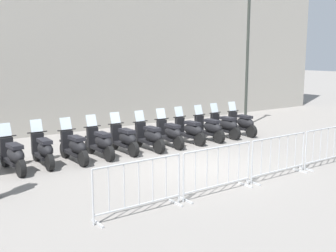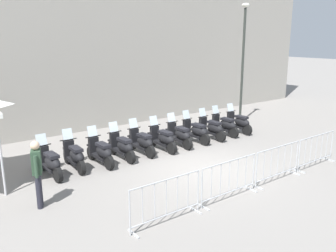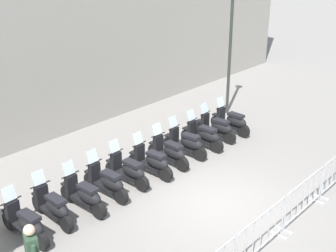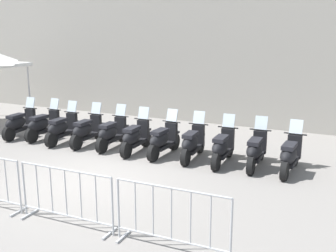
# 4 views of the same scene
# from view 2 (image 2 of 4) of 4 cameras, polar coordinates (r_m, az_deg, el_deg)

# --- Properties ---
(ground_plane) EXTENTS (120.00, 120.00, 0.00)m
(ground_plane) POSITION_cam_2_polar(r_m,az_deg,el_deg) (11.66, 6.15, -6.86)
(ground_plane) COLOR gray
(building_facade) EXTENTS (28.09, 4.13, 11.10)m
(building_facade) POSITION_cam_2_polar(r_m,az_deg,el_deg) (17.67, -12.39, 18.30)
(building_facade) COLOR #9E998E
(building_facade) RESTS_ON ground
(motorcycle_0) EXTENTS (0.59, 1.72, 1.24)m
(motorcycle_0) POSITION_cam_2_polar(r_m,az_deg,el_deg) (11.38, -18.48, -5.62)
(motorcycle_0) COLOR black
(motorcycle_0) RESTS_ON ground
(motorcycle_1) EXTENTS (0.56, 1.72, 1.24)m
(motorcycle_1) POSITION_cam_2_polar(r_m,az_deg,el_deg) (11.78, -14.82, -4.70)
(motorcycle_1) COLOR black
(motorcycle_1) RESTS_ON ground
(motorcycle_2) EXTENTS (0.56, 1.73, 1.24)m
(motorcycle_2) POSITION_cam_2_polar(r_m,az_deg,el_deg) (11.98, -10.77, -4.14)
(motorcycle_2) COLOR black
(motorcycle_2) RESTS_ON ground
(motorcycle_3) EXTENTS (0.56, 1.73, 1.24)m
(motorcycle_3) POSITION_cam_2_polar(r_m,az_deg,el_deg) (12.43, -7.42, -3.34)
(motorcycle_3) COLOR black
(motorcycle_3) RESTS_ON ground
(motorcycle_4) EXTENTS (0.56, 1.73, 1.24)m
(motorcycle_4) POSITION_cam_2_polar(r_m,az_deg,el_deg) (12.89, -4.25, -2.62)
(motorcycle_4) COLOR black
(motorcycle_4) RESTS_ON ground
(motorcycle_5) EXTENTS (0.56, 1.73, 1.24)m
(motorcycle_5) POSITION_cam_2_polar(r_m,az_deg,el_deg) (13.27, -0.88, -2.10)
(motorcycle_5) COLOR black
(motorcycle_5) RESTS_ON ground
(motorcycle_6) EXTENTS (0.56, 1.72, 1.24)m
(motorcycle_6) POSITION_cam_2_polar(r_m,az_deg,el_deg) (13.80, 1.84, -1.46)
(motorcycle_6) COLOR black
(motorcycle_6) RESTS_ON ground
(motorcycle_7) EXTENTS (0.58, 1.73, 1.24)m
(motorcycle_7) POSITION_cam_2_polar(r_m,az_deg,el_deg) (14.36, 4.43, -0.88)
(motorcycle_7) COLOR black
(motorcycle_7) RESTS_ON ground
(motorcycle_8) EXTENTS (0.56, 1.73, 1.24)m
(motorcycle_8) POSITION_cam_2_polar(r_m,az_deg,el_deg) (14.89, 7.00, -0.40)
(motorcycle_8) COLOR black
(motorcycle_8) RESTS_ON ground
(motorcycle_9) EXTENTS (0.56, 1.73, 1.24)m
(motorcycle_9) POSITION_cam_2_polar(r_m,az_deg,el_deg) (15.54, 9.06, 0.14)
(motorcycle_9) COLOR black
(motorcycle_9) RESTS_ON ground
(motorcycle_10) EXTENTS (0.56, 1.72, 1.24)m
(motorcycle_10) POSITION_cam_2_polar(r_m,az_deg,el_deg) (16.11, 11.29, 0.54)
(motorcycle_10) COLOR black
(motorcycle_10) RESTS_ON ground
(barrier_segment_0) EXTENTS (1.97, 0.55, 1.07)m
(barrier_segment_0) POSITION_cam_2_polar(r_m,az_deg,el_deg) (8.23, -0.27, -12.05)
(barrier_segment_0) COLOR #B2B5B7
(barrier_segment_0) RESTS_ON ground
(barrier_segment_1) EXTENTS (1.97, 0.55, 1.07)m
(barrier_segment_1) POSITION_cam_2_polar(r_m,az_deg,el_deg) (9.50, 9.83, -8.59)
(barrier_segment_1) COLOR #B2B5B7
(barrier_segment_1) RESTS_ON ground
(barrier_segment_2) EXTENTS (1.97, 0.55, 1.07)m
(barrier_segment_2) POSITION_cam_2_polar(r_m,az_deg,el_deg) (11.00, 17.25, -5.83)
(barrier_segment_2) COLOR #B2B5B7
(barrier_segment_2) RESTS_ON ground
(barrier_segment_3) EXTENTS (1.97, 0.55, 1.07)m
(barrier_segment_3) POSITION_cam_2_polar(r_m,az_deg,el_deg) (12.66, 22.75, -3.70)
(barrier_segment_3) COLOR #B2B5B7
(barrier_segment_3) RESTS_ON ground
(street_lamp) EXTENTS (0.36, 0.36, 5.72)m
(street_lamp) POSITION_cam_2_polar(r_m,az_deg,el_deg) (17.78, 12.03, 11.55)
(street_lamp) COLOR #2D332D
(street_lamp) RESTS_ON ground
(officer_near_row_end) EXTENTS (0.32, 0.53, 1.73)m
(officer_near_row_end) POSITION_cam_2_polar(r_m,az_deg,el_deg) (9.33, -20.33, -6.69)
(officer_near_row_end) COLOR #23232D
(officer_near_row_end) RESTS_ON ground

